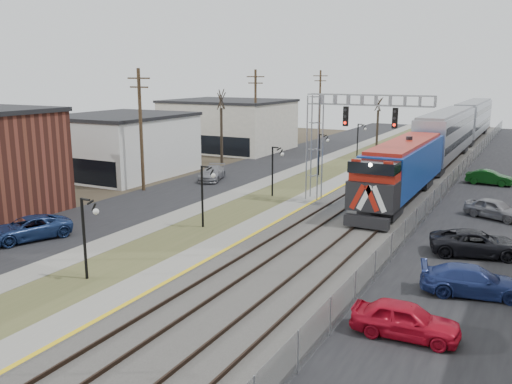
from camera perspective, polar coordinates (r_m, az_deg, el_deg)
The scene contains 22 objects.
street_west at distance 52.55m, azimuth -2.26°, elevation 1.90°, with size 7.00×120.00×0.04m, color black.
sidewalk at distance 50.47m, azimuth 2.17°, elevation 1.48°, with size 2.00×120.00×0.08m, color gray.
grass_median at distance 49.28m, azimuth 5.31°, elevation 1.16°, with size 4.00×120.00×0.06m, color #4A4F2A.
platform at distance 48.22m, azimuth 8.61°, elevation 0.93°, with size 2.00×120.00×0.24m, color gray.
ballast_bed at distance 46.86m, azimuth 14.38°, elevation 0.32°, with size 8.00×120.00×0.20m, color #595651.
platform_edge at distance 47.92m, azimuth 9.60°, elevation 0.98°, with size 0.24×120.00×0.01m, color gold.
track_near at distance 47.31m, azimuth 12.04°, elevation 0.77°, with size 1.58×120.00×0.15m.
track_far at distance 46.52m, azimuth 16.18°, elevation 0.35°, with size 1.58×120.00×0.15m.
train at distance 65.29m, azimuth 19.92°, elevation 5.77°, with size 3.00×63.05×5.33m.
signal_gantry at distance 40.13m, azimuth 8.52°, elevation 6.53°, with size 9.00×1.07×8.15m.
lampposts at distance 34.35m, azimuth -5.41°, elevation -0.44°, with size 0.14×62.14×4.00m.
utility_poles at distance 45.40m, azimuth -12.01°, elevation 6.32°, with size 0.28×80.28×10.00m.
fence at distance 45.97m, azimuth 19.51°, elevation 0.65°, with size 0.04×120.00×1.60m, color gray.
buildings_west at distance 49.47m, azimuth -18.32°, elevation 4.13°, with size 14.00×67.00×7.00m.
bare_trees at distance 56.07m, azimuth -1.31°, elevation 5.34°, with size 12.30×42.30×5.95m.
car_lot_a at distance 21.27m, azimuth 15.44°, elevation -12.91°, with size 1.59×3.96×1.35m, color #B60E22.
car_lot_c at distance 31.39m, azimuth 22.21°, elevation -5.08°, with size 2.23×4.83×1.34m, color black.
car_lot_d at distance 25.92m, azimuth 21.90°, elevation -8.75°, with size 1.83×4.50×1.31m, color navy.
car_lot_e at distance 39.68m, azimuth 23.82°, elevation -1.68°, with size 1.58×3.93×1.34m, color gray.
car_lot_f at distance 51.58m, azimuth 23.35°, elevation 1.37°, with size 1.34×3.85×1.27m, color #0C3E11.
car_street_a at distance 34.48m, azimuth -22.85°, elevation -3.61°, with size 2.23×4.83×1.34m, color navy.
car_street_b at distance 49.51m, azimuth -4.65°, elevation 1.94°, with size 1.80×4.42×1.28m, color gray.
Camera 1 is at (14.43, -9.68, 9.62)m, focal length 38.00 mm.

